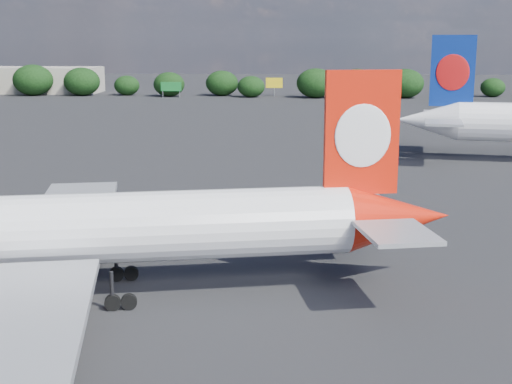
{
  "coord_description": "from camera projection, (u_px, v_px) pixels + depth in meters",
  "views": [
    {
      "loc": [
        18.45,
        -32.11,
        17.7
      ],
      "look_at": [
        16.0,
        12.0,
        8.0
      ],
      "focal_mm": 50.0,
      "sensor_mm": 36.0,
      "label": 1
    }
  ],
  "objects": [
    {
      "name": "ground",
      "position": [
        156.0,
        172.0,
        94.62
      ],
      "size": [
        500.0,
        500.0,
        0.0
      ],
      "primitive_type": "plane",
      "color": "black",
      "rests_on": "ground"
    },
    {
      "name": "qantas_airliner",
      "position": [
        108.0,
        230.0,
        48.75
      ],
      "size": [
        47.08,
        44.99,
        15.42
      ],
      "color": "white",
      "rests_on": "ground"
    },
    {
      "name": "terminal_building",
      "position": [
        33.0,
        80.0,
        226.01
      ],
      "size": [
        42.0,
        16.0,
        8.0
      ],
      "color": "#9C9487",
      "rests_on": "ground"
    },
    {
      "name": "highway_sign",
      "position": [
        171.0,
        87.0,
        208.05
      ],
      "size": [
        6.0,
        0.3,
        4.5
      ],
      "color": "#156A29",
      "rests_on": "ground"
    },
    {
      "name": "billboard_yellow",
      "position": [
        274.0,
        83.0,
        212.12
      ],
      "size": [
        5.0,
        0.3,
        5.5
      ],
      "color": "yellow",
      "rests_on": "ground"
    },
    {
      "name": "horizon_treeline",
      "position": [
        249.0,
        83.0,
        210.2
      ],
      "size": [
        204.94,
        14.84,
        9.34
      ],
      "color": "black",
      "rests_on": "ground"
    }
  ]
}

